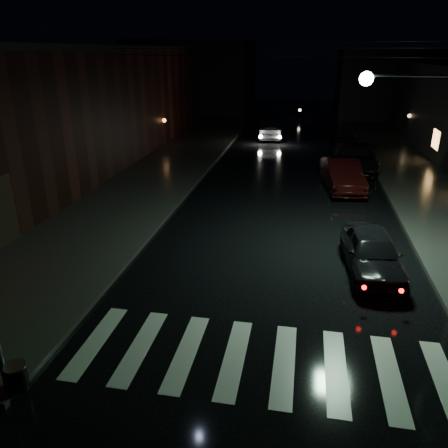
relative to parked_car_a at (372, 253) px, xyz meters
The scene contains 13 objects.
ground 8.41m from the parked_car_a, 137.30° to the right, with size 120.00×120.00×0.00m, color black.
sidewalk_left 13.93m from the parked_car_a, 143.30° to the left, with size 6.00×44.00×0.15m, color #282826.
sidewalk_right 9.18m from the parked_car_a, 65.21° to the left, with size 4.00×44.00×0.15m, color #282826.
building_left 21.07m from the parked_car_a, 150.40° to the left, with size 10.00×36.00×7.00m, color black.
building_far_left 42.63m from the parked_car_a, 112.34° to the left, with size 14.00×10.00×8.00m, color black.
building_far_right 40.19m from the parked_car_a, 78.72° to the left, with size 14.00×10.00×7.00m, color black.
crosswalk 6.11m from the parked_car_a, 121.36° to the right, with size 9.00×3.00×0.01m, color beige.
signal_pole_corner 10.98m from the parked_car_a, 139.29° to the right, with size 0.68×0.61×4.20m.
parked_car_a is the anchor object (origin of this frame).
parked_car_b 9.46m from the parked_car_a, 92.17° to the left, with size 1.69×4.84×1.60m, color black.
parked_car_c 13.93m from the parked_car_a, 87.39° to the left, with size 2.14×5.26×1.53m, color black.
parked_car_d 13.85m from the parked_car_a, 87.02° to the left, with size 2.62×5.69×1.58m, color black.
oncoming_car 23.80m from the parked_car_a, 102.94° to the left, with size 1.71×4.92×1.62m, color black.
Camera 1 is at (3.72, -8.01, 6.95)m, focal length 35.00 mm.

